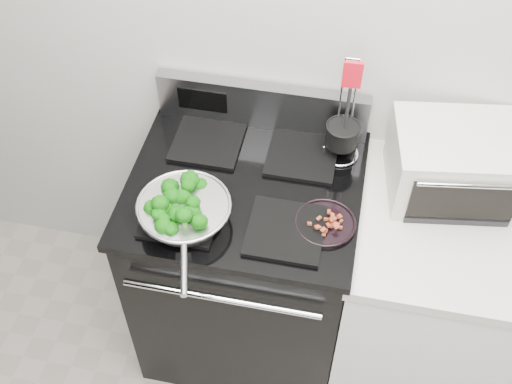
% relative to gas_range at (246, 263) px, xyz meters
% --- Properties ---
extents(back_wall, '(4.00, 0.02, 2.70)m').
position_rel_gas_range_xyz_m(back_wall, '(0.30, 0.34, 0.86)').
color(back_wall, beige).
rests_on(back_wall, ground).
extents(gas_range, '(0.79, 0.69, 1.13)m').
position_rel_gas_range_xyz_m(gas_range, '(0.00, 0.00, 0.00)').
color(gas_range, black).
rests_on(gas_range, floor).
extents(counter, '(0.62, 0.68, 0.92)m').
position_rel_gas_range_xyz_m(counter, '(0.68, -0.00, -0.03)').
color(counter, white).
rests_on(counter, floor).
extents(skillet, '(0.30, 0.47, 0.07)m').
position_rel_gas_range_xyz_m(skillet, '(-0.15, -0.19, 0.51)').
color(skillet, silver).
rests_on(skillet, gas_range).
extents(broccoli_pile, '(0.24, 0.24, 0.08)m').
position_rel_gas_range_xyz_m(broccoli_pile, '(-0.15, -0.19, 0.53)').
color(broccoli_pile, '#043304').
rests_on(broccoli_pile, skillet).
extents(bacon_plate, '(0.20, 0.20, 0.04)m').
position_rel_gas_range_xyz_m(bacon_plate, '(0.29, -0.12, 0.48)').
color(bacon_plate, black).
rests_on(bacon_plate, gas_range).
extents(utensil_holder, '(0.13, 0.13, 0.41)m').
position_rel_gas_range_xyz_m(utensil_holder, '(0.30, 0.20, 0.53)').
color(utensil_holder, silver).
rests_on(utensil_holder, gas_range).
extents(toaster_oven, '(0.46, 0.38, 0.24)m').
position_rel_gas_range_xyz_m(toaster_oven, '(0.68, 0.15, 0.55)').
color(toaster_oven, beige).
rests_on(toaster_oven, counter).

